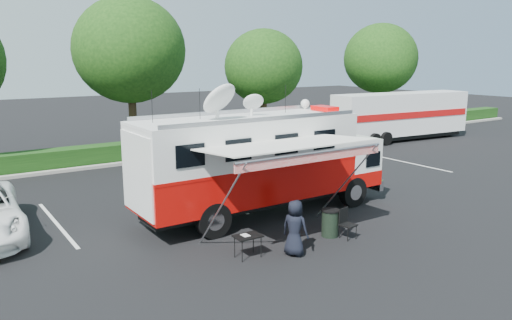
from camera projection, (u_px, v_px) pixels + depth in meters
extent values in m
plane|color=black|center=(264.00, 214.00, 18.08)|extent=(120.00, 120.00, 0.00)
cube|color=#9E998E|center=(213.00, 153.00, 29.19)|extent=(60.00, 0.35, 0.15)
cube|color=black|center=(205.00, 143.00, 29.84)|extent=(60.00, 1.20, 1.00)
cylinder|color=black|center=(133.00, 114.00, 28.16)|extent=(0.44, 0.44, 4.80)
ellipsoid|color=#14380F|center=(130.00, 50.00, 27.44)|extent=(6.14, 6.14, 5.84)
cylinder|color=black|center=(263.00, 112.00, 33.16)|extent=(0.44, 0.44, 4.00)
ellipsoid|color=#14380F|center=(264.00, 66.00, 32.56)|extent=(5.12, 5.12, 4.86)
cylinder|color=black|center=(379.00, 101.00, 39.13)|extent=(0.44, 0.44, 4.40)
ellipsoid|color=#14380F|center=(381.00, 58.00, 38.47)|extent=(5.63, 5.63, 5.35)
cube|color=silver|center=(57.00, 224.00, 16.97)|extent=(0.12, 5.50, 0.01)
cube|color=silver|center=(212.00, 197.00, 20.25)|extent=(0.12, 5.50, 0.01)
cube|color=silver|center=(323.00, 177.00, 23.52)|extent=(0.12, 5.50, 0.01)
cube|color=silver|center=(407.00, 163.00, 26.80)|extent=(0.12, 5.50, 0.01)
cube|color=black|center=(264.00, 198.00, 17.97)|extent=(8.92, 1.45, 0.31)
cylinder|color=black|center=(353.00, 192.00, 18.85)|extent=(1.14, 0.33, 1.14)
cylinder|color=black|center=(314.00, 180.00, 20.71)|extent=(1.14, 0.33, 1.14)
cylinder|color=black|center=(214.00, 220.00, 15.56)|extent=(1.14, 0.33, 1.14)
cylinder|color=black|center=(182.00, 203.00, 17.42)|extent=(1.14, 0.33, 1.14)
cube|color=silver|center=(358.00, 179.00, 20.53)|extent=(0.21, 2.59, 0.42)
cube|color=silver|center=(345.00, 158.00, 19.91)|extent=(1.45, 2.59, 1.76)
cube|color=#B60B07|center=(344.00, 173.00, 20.04)|extent=(1.47, 2.61, 0.57)
cube|color=black|center=(357.00, 149.00, 20.21)|extent=(0.12, 2.29, 0.73)
cube|color=#B60B07|center=(247.00, 180.00, 17.41)|extent=(7.89, 2.59, 1.25)
cube|color=#B60B07|center=(247.00, 163.00, 17.29)|extent=(7.91, 2.61, 0.10)
cube|color=silver|center=(247.00, 141.00, 17.13)|extent=(7.89, 2.59, 1.45)
cube|color=silver|center=(246.00, 118.00, 16.97)|extent=(7.89, 2.59, 0.08)
cube|color=#CC0505|center=(325.00, 108.00, 18.87)|extent=(0.57, 0.99, 0.17)
sphere|color=silver|center=(305.00, 104.00, 19.64)|extent=(0.35, 0.35, 0.35)
ellipsoid|color=silver|center=(219.00, 99.00, 16.07)|extent=(1.25, 1.25, 0.37)
ellipsoid|color=silver|center=(253.00, 102.00, 17.26)|extent=(0.73, 0.73, 0.21)
cylinder|color=black|center=(152.00, 107.00, 15.45)|extent=(0.02, 0.02, 1.04)
cylinder|color=black|center=(200.00, 104.00, 16.35)|extent=(0.02, 0.02, 1.04)
cylinder|color=black|center=(285.00, 99.00, 18.28)|extent=(0.02, 0.02, 1.04)
cube|color=silver|center=(287.00, 144.00, 14.90)|extent=(5.19, 2.49, 0.21)
cube|color=red|center=(313.00, 157.00, 13.94)|extent=(5.19, 0.04, 0.29)
cylinder|color=#B2B2B7|center=(314.00, 153.00, 13.90)|extent=(5.19, 0.07, 0.07)
cylinder|color=#B2B2B7|center=(221.00, 207.00, 13.86)|extent=(0.05, 2.68, 2.99)
cylinder|color=#B2B2B7|center=(344.00, 184.00, 16.42)|extent=(0.05, 2.68, 2.99)
imported|color=black|center=(295.00, 255.00, 14.31)|extent=(0.80, 0.94, 1.63)
cube|color=black|center=(248.00, 236.00, 14.01)|extent=(0.79, 0.57, 0.04)
cylinder|color=black|center=(242.00, 251.00, 13.74)|extent=(0.02, 0.02, 0.63)
cylinder|color=black|center=(235.00, 247.00, 14.06)|extent=(0.02, 0.02, 0.63)
cylinder|color=black|center=(261.00, 247.00, 14.09)|extent=(0.02, 0.02, 0.63)
cylinder|color=black|center=(253.00, 242.00, 14.41)|extent=(0.02, 0.02, 0.63)
cube|color=silver|center=(245.00, 235.00, 14.02)|extent=(0.20, 0.27, 0.01)
cube|color=black|center=(348.00, 225.00, 15.50)|extent=(0.52, 0.52, 0.04)
cube|color=black|center=(343.00, 216.00, 15.63)|extent=(0.45, 0.12, 0.50)
cylinder|color=black|center=(348.00, 235.00, 15.30)|extent=(0.02, 0.02, 0.45)
cylinder|color=black|center=(340.00, 231.00, 15.59)|extent=(0.02, 0.02, 0.45)
cylinder|color=black|center=(356.00, 232.00, 15.50)|extent=(0.02, 0.02, 0.45)
cylinder|color=black|center=(348.00, 229.00, 15.79)|extent=(0.02, 0.02, 0.45)
cylinder|color=black|center=(330.00, 224.00, 15.74)|extent=(0.54, 0.54, 0.83)
cylinder|color=black|center=(331.00, 210.00, 15.65)|extent=(0.58, 0.58, 0.04)
cube|color=silver|center=(401.00, 113.00, 33.79)|extent=(10.52, 3.12, 2.76)
cube|color=#B20C0C|center=(414.00, 115.00, 32.90)|extent=(9.81, 0.96, 0.43)
cube|color=black|center=(400.00, 136.00, 34.10)|extent=(9.64, 2.78, 0.26)
cylinder|color=black|center=(375.00, 140.00, 31.41)|extent=(0.86, 0.26, 0.86)
cylinder|color=black|center=(354.00, 136.00, 32.96)|extent=(0.86, 0.26, 0.86)
cylinder|color=black|center=(386.00, 139.00, 31.98)|extent=(0.86, 0.26, 0.86)
cylinder|color=black|center=(365.00, 135.00, 33.52)|extent=(0.86, 0.26, 0.86)
cylinder|color=black|center=(447.00, 131.00, 35.42)|extent=(0.86, 0.26, 0.86)
cylinder|color=black|center=(425.00, 128.00, 36.97)|extent=(0.86, 0.26, 0.86)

